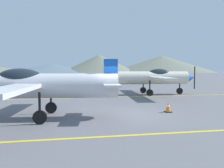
% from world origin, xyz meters
% --- Properties ---
extents(ground_plane, '(400.00, 400.00, 0.00)m').
position_xyz_m(ground_plane, '(0.00, 0.00, 0.00)').
color(ground_plane, slate).
extents(apron_line_near, '(80.00, 0.16, 0.01)m').
position_xyz_m(apron_line_near, '(0.00, -3.67, 0.01)').
color(apron_line_near, yellow).
rests_on(apron_line_near, ground_plane).
extents(apron_line_far, '(80.00, 0.16, 0.01)m').
position_xyz_m(apron_line_far, '(0.00, 7.12, 0.01)').
color(apron_line_far, yellow).
rests_on(apron_line_far, ground_plane).
extents(airplane_near, '(8.36, 9.60, 2.87)m').
position_xyz_m(airplane_near, '(-4.24, -0.15, 1.62)').
color(airplane_near, silver).
rests_on(airplane_near, ground_plane).
extents(airplane_mid, '(8.34, 9.59, 2.87)m').
position_xyz_m(airplane_mid, '(4.89, 8.46, 1.62)').
color(airplane_mid, silver).
rests_on(airplane_mid, ground_plane).
extents(traffic_cone_front, '(0.36, 0.36, 0.59)m').
position_xyz_m(traffic_cone_front, '(2.75, 0.15, 0.29)').
color(traffic_cone_front, black).
rests_on(traffic_cone_front, ground_plane).
extents(hill_centerleft, '(69.00, 69.00, 6.07)m').
position_xyz_m(hill_centerleft, '(-17.04, 159.23, 3.04)').
color(hill_centerleft, slate).
rests_on(hill_centerleft, ground_plane).
extents(hill_centerright, '(57.50, 57.50, 13.27)m').
position_xyz_m(hill_centerright, '(17.64, 155.40, 6.63)').
color(hill_centerright, slate).
rests_on(hill_centerright, ground_plane).
extents(hill_right, '(81.67, 81.67, 13.29)m').
position_xyz_m(hill_right, '(68.22, 156.97, 6.65)').
color(hill_right, slate).
rests_on(hill_right, ground_plane).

